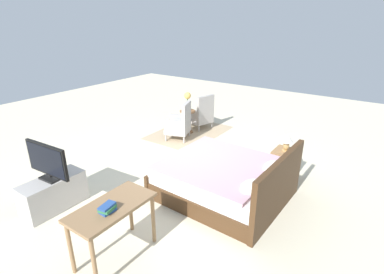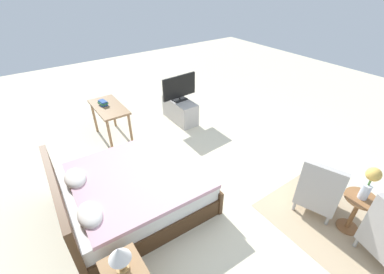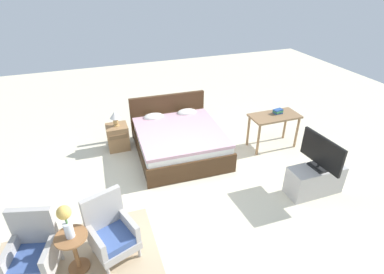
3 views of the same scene
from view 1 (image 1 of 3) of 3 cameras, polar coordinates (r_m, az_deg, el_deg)
ground_plane at (r=5.87m, az=-2.27°, el=-6.72°), size 16.00×16.00×0.00m
floor_rug at (r=7.82m, az=-0.53°, el=0.86°), size 2.10×1.50×0.01m
bed at (r=5.03m, az=6.38°, el=-8.15°), size 1.78×2.02×0.96m
armchair_by_window_left at (r=8.04m, az=1.77°, el=4.29°), size 0.66×0.66×0.92m
armchair_by_window_right at (r=7.30m, az=-2.33°, el=2.45°), size 0.69×0.69×0.92m
side_table at (r=7.73m, az=-0.83°, el=3.46°), size 0.40×0.40×0.59m
flower_vase at (r=7.58m, az=-0.85°, el=7.14°), size 0.17×0.17×0.48m
nightstand at (r=5.83m, az=17.09°, el=-4.95°), size 0.44×0.41×0.55m
table_lamp at (r=5.63m, az=17.63°, el=-0.51°), size 0.22×0.22×0.33m
tv_stand at (r=5.20m, az=-24.85°, el=-9.73°), size 0.96×0.40×0.51m
tv_flatscreen at (r=4.95m, az=-25.88°, el=-4.19°), size 0.22×0.86×0.58m
vanity_desk at (r=3.79m, az=-14.94°, el=-13.88°), size 1.04×0.52×0.75m
book_stack at (r=3.61m, az=-15.83°, el=-12.94°), size 0.21×0.17×0.09m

